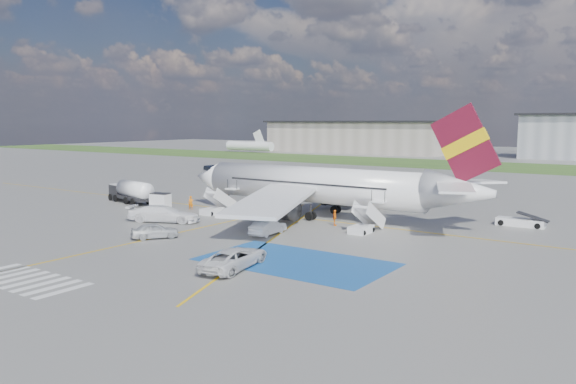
% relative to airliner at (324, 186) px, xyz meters
% --- Properties ---
extents(ground, '(400.00, 400.00, 0.00)m').
position_rel_airliner_xyz_m(ground, '(-1.51, -14.00, -3.39)').
color(ground, '#60605E').
rests_on(ground, ground).
extents(grass_strip, '(400.00, 30.00, 0.01)m').
position_rel_airliner_xyz_m(grass_strip, '(-1.51, 81.00, -3.39)').
color(grass_strip, '#2D4C1E').
rests_on(grass_strip, ground).
extents(taxiway_line_main, '(120.00, 0.20, 0.01)m').
position_rel_airliner_xyz_m(taxiway_line_main, '(-1.51, -2.00, -3.39)').
color(taxiway_line_main, gold).
rests_on(taxiway_line_main, ground).
extents(taxiway_line_cross, '(0.20, 60.00, 0.01)m').
position_rel_airliner_xyz_m(taxiway_line_cross, '(-6.51, -24.00, -3.39)').
color(taxiway_line_cross, gold).
rests_on(taxiway_line_cross, ground).
extents(taxiway_line_diag, '(20.71, 56.45, 0.01)m').
position_rel_airliner_xyz_m(taxiway_line_diag, '(-1.51, -2.00, -3.39)').
color(taxiway_line_diag, gold).
rests_on(taxiway_line_diag, ground).
extents(staging_box, '(14.00, 8.00, 0.01)m').
position_rel_airliner_xyz_m(staging_box, '(8.49, -18.00, -3.39)').
color(staging_box, '#17498A').
rests_on(staging_box, ground).
extents(crosswalk, '(9.00, 4.00, 0.01)m').
position_rel_airliner_xyz_m(crosswalk, '(-3.31, -32.00, -3.39)').
color(crosswalk, silver).
rests_on(crosswalk, ground).
extents(terminal_west, '(60.00, 22.00, 10.00)m').
position_rel_airliner_xyz_m(terminal_west, '(-56.51, 116.00, 1.61)').
color(terminal_west, gray).
rests_on(terminal_west, ground).
extents(airliner, '(36.81, 32.95, 11.92)m').
position_rel_airliner_xyz_m(airliner, '(0.00, 0.00, 0.00)').
color(airliner, silver).
rests_on(airliner, ground).
extents(airstairs_fwd, '(1.90, 5.20, 3.60)m').
position_rel_airliner_xyz_m(airstairs_fwd, '(-11.01, -5.30, -2.77)').
color(airstairs_fwd, silver).
rests_on(airstairs_fwd, ground).
extents(airstairs_aft, '(1.90, 5.20, 3.60)m').
position_rel_airliner_xyz_m(airstairs_aft, '(7.49, -5.30, -2.77)').
color(airstairs_aft, silver).
rests_on(airstairs_aft, ground).
extents(fuel_tanker, '(8.58, 4.00, 2.84)m').
position_rel_airliner_xyz_m(fuel_tanker, '(-25.36, -5.01, -2.20)').
color(fuel_tanker, black).
rests_on(fuel_tanker, ground).
extents(gpu_cart, '(2.46, 1.79, 1.88)m').
position_rel_airliner_xyz_m(gpu_cart, '(-18.77, -6.18, -2.55)').
color(gpu_cart, silver).
rests_on(gpu_cart, ground).
extents(belt_loader, '(4.86, 1.88, 1.45)m').
position_rel_airliner_xyz_m(belt_loader, '(18.82, 6.37, -3.03)').
color(belt_loader, silver).
rests_on(belt_loader, ground).
extents(car_silver_a, '(3.69, 4.30, 1.40)m').
position_rel_airliner_xyz_m(car_silver_a, '(-6.34, -18.21, -2.70)').
color(car_silver_a, '#A7A9AE').
rests_on(car_silver_a, ground).
extents(car_silver_b, '(1.83, 4.39, 1.41)m').
position_rel_airliner_xyz_m(car_silver_b, '(0.87, -11.24, -2.69)').
color(car_silver_b, '#B8BAC0').
rests_on(car_silver_b, ground).
extents(van_white_a, '(3.32, 5.52, 1.94)m').
position_rel_airliner_xyz_m(van_white_a, '(5.95, -21.88, -2.42)').
color(van_white_a, silver).
rests_on(van_white_a, ground).
extents(van_white_b, '(6.12, 4.34, 2.22)m').
position_rel_airliner_xyz_m(van_white_b, '(-11.86, -12.03, -2.28)').
color(van_white_b, white).
rests_on(van_white_b, ground).
extents(crew_fwd, '(0.70, 0.63, 1.59)m').
position_rel_airliner_xyz_m(crew_fwd, '(-15.39, -4.57, -2.60)').
color(crew_fwd, orange).
rests_on(crew_fwd, ground).
extents(crew_nose, '(1.04, 1.00, 1.69)m').
position_rel_airliner_xyz_m(crew_nose, '(-13.86, 0.15, -2.55)').
color(crew_nose, orange).
rests_on(crew_nose, ground).
extents(crew_aft, '(0.81, 1.00, 1.59)m').
position_rel_airliner_xyz_m(crew_aft, '(3.63, -3.88, -2.60)').
color(crew_aft, orange).
rests_on(crew_aft, ground).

